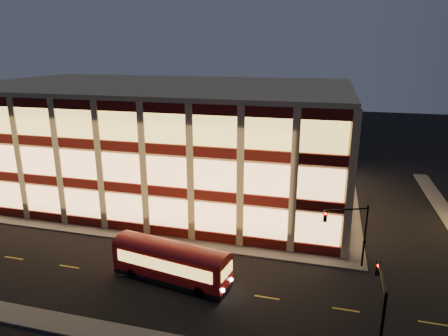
% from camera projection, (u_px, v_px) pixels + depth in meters
% --- Properties ---
extents(ground, '(200.00, 200.00, 0.00)m').
position_uv_depth(ground, '(122.00, 240.00, 41.06)').
color(ground, black).
rests_on(ground, ground).
extents(sidewalk_office_south, '(54.00, 2.00, 0.15)m').
position_uv_depth(sidewalk_office_south, '(102.00, 232.00, 42.71)').
color(sidewalk_office_south, '#514F4C').
rests_on(sidewalk_office_south, ground).
extents(sidewalk_office_east, '(2.00, 30.00, 0.15)m').
position_uv_depth(sidewalk_office_east, '(350.00, 202.00, 51.06)').
color(sidewalk_office_east, '#514F4C').
rests_on(sidewalk_office_east, ground).
extents(sidewalk_tower_west, '(2.00, 30.00, 0.15)m').
position_uv_depth(sidewalk_tower_west, '(444.00, 211.00, 48.32)').
color(sidewalk_tower_west, '#514F4C').
rests_on(sidewalk_tower_west, ground).
extents(sidewalk_near, '(100.00, 2.00, 0.15)m').
position_uv_depth(sidewalk_near, '(34.00, 318.00, 29.01)').
color(sidewalk_near, '#514F4C').
rests_on(sidewalk_near, ground).
extents(office_building, '(50.45, 30.45, 14.50)m').
position_uv_depth(office_building, '(160.00, 136.00, 55.38)').
color(office_building, tan).
rests_on(office_building, ground).
extents(traffic_signal_far, '(3.79, 1.87, 6.00)m').
position_uv_depth(traffic_signal_far, '(351.00, 226.00, 34.58)').
color(traffic_signal_far, black).
rests_on(traffic_signal_far, ground).
extents(traffic_signal_near, '(0.32, 4.45, 6.00)m').
position_uv_depth(traffic_signal_near, '(380.00, 306.00, 23.83)').
color(traffic_signal_near, black).
rests_on(traffic_signal_near, ground).
extents(trolley_bus, '(10.50, 4.24, 3.46)m').
position_uv_depth(trolley_bus, '(171.00, 260.00, 33.39)').
color(trolley_bus, '#9A0809').
rests_on(trolley_bus, ground).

